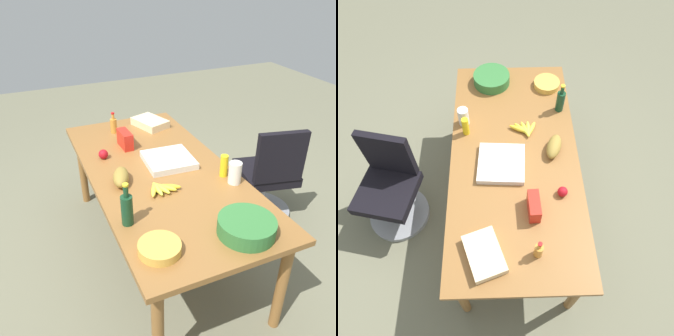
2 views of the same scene
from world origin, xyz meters
TOP-DOWN VIEW (x-y plane):
  - ground_plane at (0.00, 0.00)m, footprint 10.00×10.00m
  - conference_table at (0.00, 0.00)m, footprint 2.14×1.02m
  - office_chair at (-0.06, 1.09)m, footprint 0.58×0.57m
  - dressing_bottle at (-0.80, -0.12)m, footprint 0.07×0.07m
  - chip_bag_red at (-0.48, -0.11)m, footprint 0.20×0.09m
  - banana_bunch at (0.26, -0.10)m, footprint 0.17×0.24m
  - mustard_bottle at (0.26, 0.40)m, footprint 0.06×0.06m
  - chip_bowl at (0.80, -0.33)m, footprint 0.27×0.27m
  - apple_red at (-0.35, -0.34)m, footprint 0.08×0.08m
  - salad_bowl at (0.86, 0.18)m, footprint 0.41×0.41m
  - sheet_cake at (-0.81, 0.23)m, footprint 0.37×0.31m
  - pizza_box at (-0.08, 0.11)m, footprint 0.38×0.38m
  - bread_loaf at (0.05, -0.32)m, footprint 0.26×0.18m
  - wine_bottle at (0.50, -0.41)m, footprint 0.09×0.09m
  - mayo_jar at (0.37, 0.42)m, footprint 0.11×0.11m

SIDE VIEW (x-z plane):
  - ground_plane at x=0.00m, z-range 0.00..0.00m
  - office_chair at x=-0.06m, z-range -0.10..0.85m
  - conference_table at x=0.00m, z-range 0.32..1.10m
  - banana_bunch at x=0.26m, z-range 0.79..0.83m
  - pizza_box at x=-0.08m, z-range 0.79..0.84m
  - chip_bowl at x=0.80m, z-range 0.79..0.84m
  - sheet_cake at x=-0.81m, z-range 0.79..0.86m
  - apple_red at x=-0.35m, z-range 0.79..0.86m
  - salad_bowl at x=0.86m, z-range 0.79..0.88m
  - bread_loaf at x=0.05m, z-range 0.79..0.89m
  - chip_bag_red at x=-0.48m, z-range 0.79..0.93m
  - dressing_bottle at x=-0.80m, z-range 0.76..0.95m
  - mayo_jar at x=0.37m, z-range 0.79..0.94m
  - mustard_bottle at x=0.26m, z-range 0.79..0.95m
  - wine_bottle at x=0.50m, z-range 0.75..1.03m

